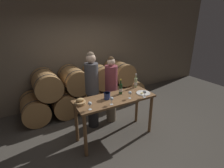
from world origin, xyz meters
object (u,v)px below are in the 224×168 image
object	(u,v)px
person_right	(111,89)
wine_bottle_red	(121,89)
cheese_plate	(143,93)
wine_glass_left	(112,99)
wine_bottle_white	(136,83)
wine_glass_far_left	(90,104)
wine_glass_right	(145,92)
bread_basket	(80,102)
wine_glass_center	(130,93)
person_left	(92,90)
tasting_table	(115,104)
blue_crock	(107,96)

from	to	relation	value
person_right	wine_bottle_red	bearing A→B (deg)	-95.50
cheese_plate	wine_glass_left	world-z (taller)	wine_glass_left
wine_bottle_white	wine_glass_far_left	distance (m)	1.39
wine_glass_right	bread_basket	bearing A→B (deg)	164.46
wine_glass_left	wine_glass_center	bearing A→B (deg)	7.26
person_right	wine_glass_right	size ratio (longest dim) A/B	10.63
person_right	wine_glass_far_left	size ratio (longest dim) A/B	10.63
person_left	wine_bottle_red	world-z (taller)	person_left
tasting_table	wine_glass_left	distance (m)	0.39
wine_glass_far_left	wine_glass_right	bearing A→B (deg)	-3.29
blue_crock	wine_glass_right	size ratio (longest dim) A/B	0.87
person_right	wine_glass_center	world-z (taller)	person_right
cheese_plate	wine_glass_center	size ratio (longest dim) A/B	1.94
wine_bottle_red	wine_glass_right	distance (m)	0.49
wine_bottle_red	wine_glass_left	distance (m)	0.51
blue_crock	wine_glass_center	world-z (taller)	wine_glass_center
bread_basket	wine_glass_center	size ratio (longest dim) A/B	1.41
blue_crock	cheese_plate	size ratio (longest dim) A/B	0.45
wine_bottle_red	wine_glass_center	xyz separation A→B (m)	(0.04, -0.27, -0.00)
wine_bottle_red	wine_glass_right	bearing A→B (deg)	-49.39
wine_glass_left	wine_glass_right	xyz separation A→B (m)	(0.72, -0.05, 0.00)
person_left	blue_crock	world-z (taller)	person_left
tasting_table	person_left	distance (m)	0.65
wine_bottle_white	blue_crock	world-z (taller)	wine_bottle_white
bread_basket	wine_glass_center	distance (m)	0.97
tasting_table	wine_glass_left	xyz separation A→B (m)	(-0.20, -0.22, 0.25)
person_right	wine_glass_left	size ratio (longest dim) A/B	10.63
wine_bottle_red	wine_glass_left	size ratio (longest dim) A/B	2.13
person_left	wine_glass_center	size ratio (longest dim) A/B	11.60
wine_glass_far_left	wine_bottle_white	bearing A→B (deg)	19.56
wine_glass_left	bread_basket	bearing A→B (deg)	149.91
cheese_plate	wine_glass_right	bearing A→B (deg)	-122.90
person_right	wine_glass_far_left	xyz separation A→B (m)	(-0.86, -0.79, 0.19)
person_right	tasting_table	bearing A→B (deg)	-112.35
wine_bottle_white	wine_glass_left	world-z (taller)	wine_bottle_white
wine_glass_left	wine_glass_center	xyz separation A→B (m)	(0.44, 0.06, 0.00)
cheese_plate	blue_crock	bearing A→B (deg)	170.43
wine_bottle_white	wine_glass_left	bearing A→B (deg)	-151.79
tasting_table	wine_bottle_white	distance (m)	0.78
person_left	bread_basket	size ratio (longest dim) A/B	8.22
wine_bottle_white	blue_crock	distance (m)	0.89
wine_bottle_red	wine_glass_right	size ratio (longest dim) A/B	2.13
person_right	wine_glass_right	xyz separation A→B (m)	(0.28, -0.86, 0.19)
tasting_table	wine_bottle_white	xyz separation A→B (m)	(0.69, 0.26, 0.25)
wine_glass_far_left	person_right	bearing A→B (deg)	42.71
wine_bottle_red	cheese_plate	world-z (taller)	wine_bottle_red
person_left	wine_glass_left	distance (m)	0.81
wine_glass_center	person_right	bearing A→B (deg)	89.85
tasting_table	wine_bottle_red	xyz separation A→B (m)	(0.20, 0.11, 0.25)
bread_basket	cheese_plate	world-z (taller)	bread_basket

